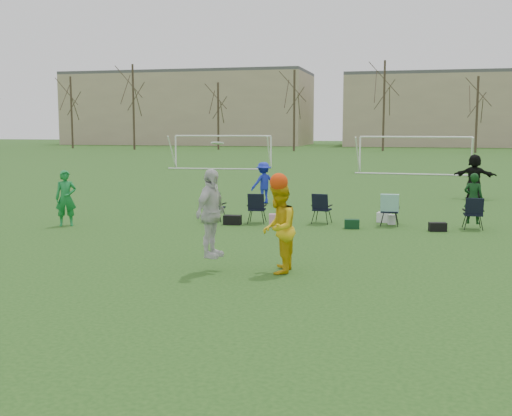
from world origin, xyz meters
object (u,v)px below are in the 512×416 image
(fielder_blue, at_px, (264,183))
(center_contest, at_px, (250,221))
(fielder_black, at_px, (474,177))
(goal_left, at_px, (223,142))
(goal_mid, at_px, (415,144))
(fielder_green_near, at_px, (66,198))

(fielder_blue, bearing_deg, center_contest, 58.06)
(fielder_black, distance_m, goal_left, 24.07)
(center_contest, distance_m, goal_left, 35.00)
(fielder_blue, xyz_separation_m, goal_mid, (5.85, 19.22, 1.09))
(fielder_green_near, relative_size, fielder_blue, 1.05)
(goal_left, bearing_deg, fielder_blue, -73.99)
(fielder_black, xyz_separation_m, goal_left, (-16.53, 17.47, 0.96))
(fielder_blue, bearing_deg, goal_left, -112.86)
(fielder_green_near, xyz_separation_m, goal_left, (-3.54, 28.46, 1.05))
(fielder_black, bearing_deg, fielder_blue, 38.57)
(fielder_green_near, height_order, goal_mid, goal_mid)
(fielder_black, xyz_separation_m, center_contest, (-5.82, -15.85, 0.14))
(fielder_blue, distance_m, center_contest, 12.36)
(fielder_green_near, relative_size, center_contest, 0.63)
(fielder_blue, bearing_deg, fielder_black, 160.27)
(fielder_blue, xyz_separation_m, goal_left, (-8.15, 21.22, 1.09))
(fielder_black, height_order, goal_mid, goal_mid)
(goal_mid, bearing_deg, center_contest, -92.01)
(fielder_green_near, bearing_deg, goal_left, 70.37)
(center_contest, height_order, goal_left, center_contest)
(goal_mid, bearing_deg, fielder_black, -76.73)
(fielder_blue, bearing_deg, goal_mid, -150.80)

